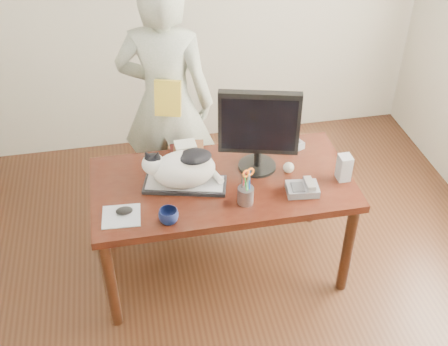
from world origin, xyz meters
TOP-DOWN VIEW (x-y plane):
  - room at (0.00, 0.00)m, footprint 4.50×4.50m
  - desk at (0.00, 0.68)m, footprint 1.60×0.80m
  - keyboard at (-0.23, 0.59)m, footprint 0.53×0.31m
  - cat at (-0.25, 0.60)m, footprint 0.49×0.32m
  - monitor at (0.24, 0.68)m, footprint 0.49×0.29m
  - pen_cup at (0.09, 0.38)m, footprint 0.12×0.12m
  - mousepad at (-0.63, 0.39)m, footprint 0.23×0.21m
  - mouse at (-0.61, 0.41)m, footprint 0.10×0.07m
  - coffee_mug at (-0.37, 0.29)m, footprint 0.16×0.16m
  - phone at (0.45, 0.40)m, footprint 0.20×0.17m
  - speaker at (0.73, 0.48)m, footprint 0.08×0.08m
  - baseball at (0.42, 0.61)m, footprint 0.07×0.07m
  - book_stack at (-0.17, 0.93)m, footprint 0.23×0.18m
  - calculator at (0.51, 0.89)m, footprint 0.19×0.21m
  - person at (-0.25, 1.32)m, footprint 0.76×0.61m
  - held_book at (-0.25, 1.15)m, footprint 0.19×0.15m

SIDE VIEW (x-z plane):
  - desk at x=0.00m, z-range 0.23..0.98m
  - mousepad at x=-0.63m, z-range 0.75..0.75m
  - keyboard at x=-0.23m, z-range 0.75..0.78m
  - mouse at x=-0.61m, z-range 0.75..0.79m
  - calculator at x=0.51m, z-range 0.75..0.80m
  - phone at x=0.45m, z-range 0.74..0.82m
  - baseball at x=0.42m, z-range 0.75..0.82m
  - book_stack at x=-0.17m, z-range 0.74..0.83m
  - coffee_mug at x=-0.37m, z-range 0.75..0.84m
  - pen_cup at x=0.09m, z-range 0.70..0.94m
  - speaker at x=0.73m, z-range 0.75..0.92m
  - cat at x=-0.25m, z-range 0.75..1.03m
  - person at x=-0.25m, z-range 0.00..1.83m
  - held_book at x=-0.25m, z-range 0.93..1.17m
  - monitor at x=0.24m, z-range 0.79..1.34m
  - room at x=0.00m, z-range -0.90..3.60m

